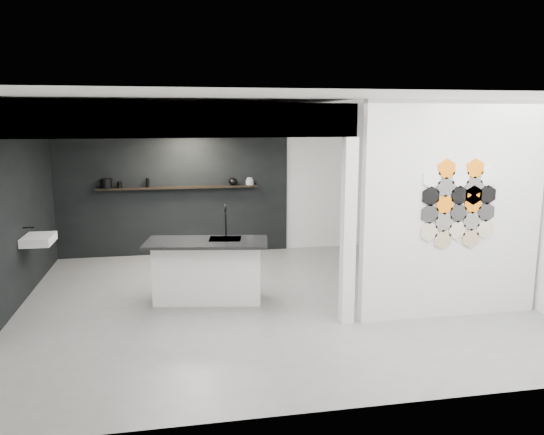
{
  "coord_description": "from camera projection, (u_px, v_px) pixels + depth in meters",
  "views": [
    {
      "loc": [
        -1.32,
        -7.16,
        2.56
      ],
      "look_at": [
        0.1,
        0.3,
        1.15
      ],
      "focal_mm": 35.0,
      "sensor_mm": 36.0,
      "label": 1
    }
  ],
  "objects": [
    {
      "name": "partition_panel",
      "position": [
        453.0,
        211.0,
        6.81
      ],
      "size": [
        2.45,
        0.15,
        2.8
      ],
      "primitive_type": "cube",
      "color": "silver",
      "rests_on": "floor"
    },
    {
      "name": "kitchen_island",
      "position": [
        208.0,
        270.0,
        7.52
      ],
      "size": [
        1.79,
        1.02,
        1.36
      ],
      "rotation": [
        0.0,
        0.0,
        -0.17
      ],
      "color": "silver",
      "rests_on": "floor"
    },
    {
      "name": "wall_basin",
      "position": [
        39.0,
        240.0,
        7.65
      ],
      "size": [
        0.4,
        0.6,
        0.12
      ],
      "primitive_type": "cube",
      "color": "silver",
      "rests_on": "bay_clad_left"
    },
    {
      "name": "stockpot",
      "position": [
        106.0,
        183.0,
        9.68
      ],
      "size": [
        0.21,
        0.21,
        0.17
      ],
      "primitive_type": "cylinder",
      "rotation": [
        0.0,
        0.0,
        -0.01
      ],
      "color": "black",
      "rests_on": "display_shelf"
    },
    {
      "name": "glass_vase",
      "position": [
        250.0,
        181.0,
        10.16
      ],
      "size": [
        0.11,
        0.11,
        0.14
      ],
      "primitive_type": "cylinder",
      "rotation": [
        0.0,
        0.0,
        -0.04
      ],
      "color": "gray",
      "rests_on": "display_shelf"
    },
    {
      "name": "kettle",
      "position": [
        233.0,
        181.0,
        10.1
      ],
      "size": [
        0.22,
        0.22,
        0.14
      ],
      "primitive_type": "ellipsoid",
      "rotation": [
        0.0,
        0.0,
        -0.4
      ],
      "color": "black",
      "rests_on": "display_shelf"
    },
    {
      "name": "bottle_dark",
      "position": [
        148.0,
        183.0,
        9.81
      ],
      "size": [
        0.08,
        0.08,
        0.17
      ],
      "primitive_type": "cylinder",
      "rotation": [
        0.0,
        0.0,
        0.29
      ],
      "color": "black",
      "rests_on": "display_shelf"
    },
    {
      "name": "bulkhead",
      "position": [
        171.0,
        120.0,
        7.88
      ],
      "size": [
        4.4,
        4.0,
        0.4
      ],
      "primitive_type": "cube",
      "color": "silver",
      "rests_on": "corner_column"
    },
    {
      "name": "display_shelf",
      "position": [
        179.0,
        187.0,
        9.93
      ],
      "size": [
        3.0,
        0.15,
        0.04
      ],
      "primitive_type": "cube",
      "color": "black",
      "rests_on": "bay_clad_back"
    },
    {
      "name": "hex_tile_cluster",
      "position": [
        459.0,
        204.0,
        6.71
      ],
      "size": [
        1.04,
        0.02,
        1.16
      ],
      "color": "beige",
      "rests_on": "partition_panel"
    },
    {
      "name": "bay_clad_left",
      "position": [
        23.0,
        216.0,
        7.74
      ],
      "size": [
        0.04,
        4.0,
        2.35
      ],
      "primitive_type": "cube",
      "color": "black",
      "rests_on": "floor"
    },
    {
      "name": "corner_column",
      "position": [
        348.0,
        232.0,
        6.59
      ],
      "size": [
        0.16,
        0.16,
        2.35
      ],
      "primitive_type": "cube",
      "color": "silver",
      "rests_on": "floor"
    },
    {
      "name": "floor",
      "position": [
        269.0,
        300.0,
        7.62
      ],
      "size": [
        7.0,
        6.0,
        0.01
      ],
      "primitive_type": "cube",
      "color": "slate"
    },
    {
      "name": "utensil_cup",
      "position": [
        120.0,
        185.0,
        9.72
      ],
      "size": [
        0.11,
        0.11,
        0.11
      ],
      "primitive_type": "cylinder",
      "rotation": [
        0.0,
        0.0,
        -0.27
      ],
      "color": "black",
      "rests_on": "display_shelf"
    },
    {
      "name": "glass_bowl",
      "position": [
        250.0,
        182.0,
        10.17
      ],
      "size": [
        0.18,
        0.18,
        0.11
      ],
      "primitive_type": "cylinder",
      "rotation": [
        0.0,
        0.0,
        -0.21
      ],
      "color": "gray",
      "rests_on": "display_shelf"
    },
    {
      "name": "bay_clad_back",
      "position": [
        173.0,
        193.0,
        10.04
      ],
      "size": [
        4.4,
        0.04,
        2.35
      ],
      "primitive_type": "cube",
      "color": "black",
      "rests_on": "floor"
    },
    {
      "name": "fascia_beam",
      "position": [
        171.0,
        120.0,
        6.03
      ],
      "size": [
        4.4,
        0.16,
        0.4
      ],
      "primitive_type": "cube",
      "color": "silver",
      "rests_on": "corner_column"
    }
  ]
}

